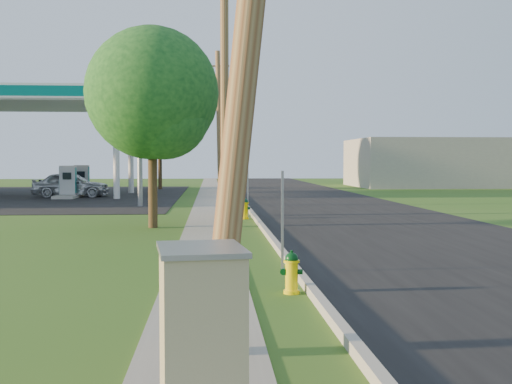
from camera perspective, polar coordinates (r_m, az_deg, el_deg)
ground_plane at (r=8.53m, az=3.84°, el=-12.12°), size 140.00×140.00×0.00m
road at (r=19.14m, az=13.17°, el=-3.82°), size 8.00×120.00×0.02m
curb at (r=18.36m, az=1.12°, el=-3.82°), size 0.15×120.00×0.15m
sidewalk at (r=18.29m, az=-4.36°, el=-4.04°), size 1.50×120.00×0.03m
utility_pole_mid at (r=25.32m, az=-2.81°, el=9.06°), size 1.40×0.32×9.80m
utility_pole_far at (r=43.24m, az=-3.31°, el=6.27°), size 1.40×0.32×9.50m
sign_post_near at (r=12.49m, az=2.36°, el=-2.68°), size 0.05×0.04×2.00m
sign_post_mid at (r=24.23m, az=-0.73°, el=-0.02°), size 0.05×0.04×2.00m
sign_post_far at (r=36.41m, az=-1.83°, el=0.93°), size 0.05×0.04×2.00m
fuel_pump_ne at (r=39.09m, az=-16.36°, el=0.54°), size 1.20×3.20×1.90m
fuel_pump_se at (r=43.01m, az=-15.23°, el=0.75°), size 1.20×3.20×1.90m
price_pylon at (r=31.01m, az=-10.34°, el=8.76°), size 0.34×2.04×6.85m
distant_building at (r=56.50m, az=15.80°, el=2.51°), size 14.00×10.00×4.00m
tree_verge at (r=21.16m, az=-8.98°, el=8.24°), size 4.31×4.31×6.54m
tree_lot at (r=49.29m, az=-8.45°, el=5.83°), size 4.93×4.93×7.47m
hydrant_near at (r=10.66m, az=3.18°, el=-7.15°), size 0.37×0.33×0.72m
hydrant_mid at (r=24.01m, az=-1.01°, el=-1.48°), size 0.43×0.38×0.82m
hydrant_far at (r=35.66m, az=-1.93°, el=-0.08°), size 0.41×0.37×0.81m
utility_cabinet at (r=5.30m, az=-4.89°, el=-12.94°), size 0.77×0.96×1.51m
car_silver at (r=39.93m, az=-16.11°, el=0.64°), size 4.52×1.96×1.52m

